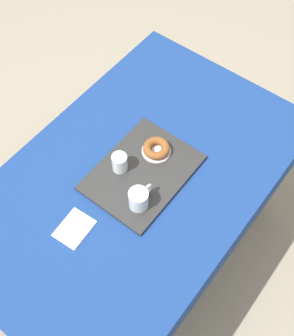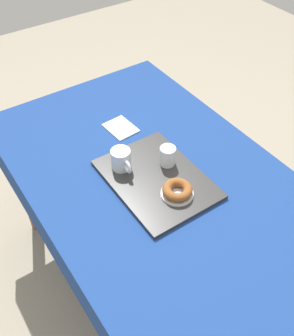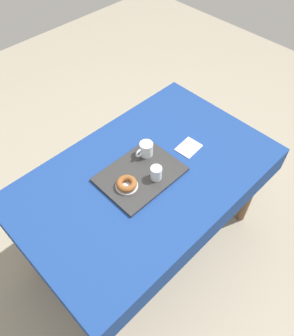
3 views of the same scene
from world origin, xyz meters
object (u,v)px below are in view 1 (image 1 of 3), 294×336
object	(u,v)px
donut_plate_left	(155,150)
serving_tray	(142,172)
tea_mug_left	(139,199)
sugar_donut_left	(156,148)
paper_napkin	(74,228)
dining_table	(135,189)
water_glass_near	(120,163)

from	to	relation	value
donut_plate_left	serving_tray	bearing A→B (deg)	9.30
tea_mug_left	sugar_donut_left	distance (m)	0.25
donut_plate_left	tea_mug_left	bearing A→B (deg)	22.86
serving_tray	paper_napkin	bearing A→B (deg)	-8.34
serving_tray	donut_plate_left	world-z (taller)	donut_plate_left
sugar_donut_left	tea_mug_left	bearing A→B (deg)	22.86
dining_table	paper_napkin	size ratio (longest dim) A/B	10.54
serving_tray	paper_napkin	world-z (taller)	serving_tray
dining_table	water_glass_near	distance (m)	0.16
sugar_donut_left	paper_napkin	distance (m)	0.45
sugar_donut_left	paper_napkin	bearing A→B (deg)	-4.07
tea_mug_left	serving_tray	bearing A→B (deg)	-146.77
serving_tray	water_glass_near	bearing A→B (deg)	-62.80
dining_table	sugar_donut_left	distance (m)	0.19
serving_tray	donut_plate_left	distance (m)	0.11
tea_mug_left	donut_plate_left	world-z (taller)	tea_mug_left
dining_table	donut_plate_left	size ratio (longest dim) A/B	12.13
dining_table	tea_mug_left	xyz separation A→B (m)	(0.09, 0.09, 0.15)
dining_table	donut_plate_left	world-z (taller)	donut_plate_left
donut_plate_left	water_glass_near	bearing A→B (deg)	-22.18
tea_mug_left	paper_napkin	world-z (taller)	tea_mug_left
serving_tray	paper_napkin	distance (m)	0.34
dining_table	serving_tray	xyz separation A→B (m)	(-0.03, 0.01, 0.10)
dining_table	tea_mug_left	distance (m)	0.20
serving_tray	tea_mug_left	world-z (taller)	tea_mug_left
sugar_donut_left	donut_plate_left	bearing A→B (deg)	0.00
water_glass_near	sugar_donut_left	distance (m)	0.16
paper_napkin	tea_mug_left	bearing A→B (deg)	149.60
donut_plate_left	sugar_donut_left	size ratio (longest dim) A/B	1.09
sugar_donut_left	paper_napkin	size ratio (longest dim) A/B	0.79
dining_table	tea_mug_left	size ratio (longest dim) A/B	12.57
serving_tray	tea_mug_left	size ratio (longest dim) A/B	3.79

